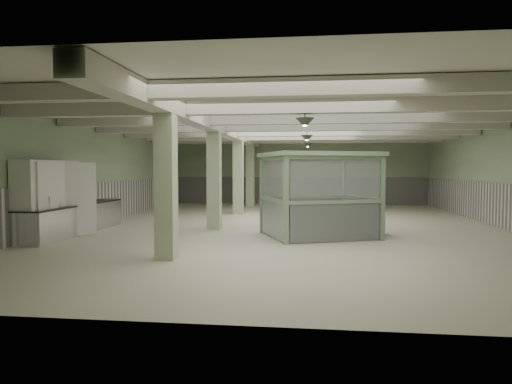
# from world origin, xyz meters

# --- Properties ---
(floor) EXTENTS (20.00, 20.00, 0.00)m
(floor) POSITION_xyz_m (0.00, 0.00, 0.00)
(floor) COLOR silver
(floor) RESTS_ON ground
(ceiling) EXTENTS (14.00, 20.00, 0.02)m
(ceiling) POSITION_xyz_m (0.00, 0.00, 3.60)
(ceiling) COLOR white
(ceiling) RESTS_ON wall_back
(wall_back) EXTENTS (14.00, 0.02, 3.60)m
(wall_back) POSITION_xyz_m (0.00, 10.00, 1.80)
(wall_back) COLOR #A3B994
(wall_back) RESTS_ON floor
(wall_front) EXTENTS (14.00, 0.02, 3.60)m
(wall_front) POSITION_xyz_m (0.00, -10.00, 1.80)
(wall_front) COLOR #A3B994
(wall_front) RESTS_ON floor
(wall_left) EXTENTS (0.02, 20.00, 3.60)m
(wall_left) POSITION_xyz_m (-7.00, 0.00, 1.80)
(wall_left) COLOR #A3B994
(wall_left) RESTS_ON floor
(wall_right) EXTENTS (0.02, 20.00, 3.60)m
(wall_right) POSITION_xyz_m (7.00, 0.00, 1.80)
(wall_right) COLOR #A3B994
(wall_right) RESTS_ON floor
(wainscot_left) EXTENTS (0.05, 19.90, 1.50)m
(wainscot_left) POSITION_xyz_m (-6.97, 0.00, 0.75)
(wainscot_left) COLOR silver
(wainscot_left) RESTS_ON floor
(wainscot_right) EXTENTS (0.05, 19.90, 1.50)m
(wainscot_right) POSITION_xyz_m (6.97, 0.00, 0.75)
(wainscot_right) COLOR silver
(wainscot_right) RESTS_ON floor
(wainscot_back) EXTENTS (13.90, 0.05, 1.50)m
(wainscot_back) POSITION_xyz_m (0.00, 9.97, 0.75)
(wainscot_back) COLOR silver
(wainscot_back) RESTS_ON floor
(girder) EXTENTS (0.45, 19.90, 0.40)m
(girder) POSITION_xyz_m (-2.50, 0.00, 3.38)
(girder) COLOR beige
(girder) RESTS_ON ceiling
(beam_a) EXTENTS (13.90, 0.35, 0.32)m
(beam_a) POSITION_xyz_m (0.00, -7.50, 3.42)
(beam_a) COLOR beige
(beam_a) RESTS_ON ceiling
(beam_b) EXTENTS (13.90, 0.35, 0.32)m
(beam_b) POSITION_xyz_m (0.00, -5.00, 3.42)
(beam_b) COLOR beige
(beam_b) RESTS_ON ceiling
(beam_c) EXTENTS (13.90, 0.35, 0.32)m
(beam_c) POSITION_xyz_m (0.00, -2.50, 3.42)
(beam_c) COLOR beige
(beam_c) RESTS_ON ceiling
(beam_d) EXTENTS (13.90, 0.35, 0.32)m
(beam_d) POSITION_xyz_m (0.00, 0.00, 3.42)
(beam_d) COLOR beige
(beam_d) RESTS_ON ceiling
(beam_e) EXTENTS (13.90, 0.35, 0.32)m
(beam_e) POSITION_xyz_m (0.00, 2.50, 3.42)
(beam_e) COLOR beige
(beam_e) RESTS_ON ceiling
(beam_f) EXTENTS (13.90, 0.35, 0.32)m
(beam_f) POSITION_xyz_m (0.00, 5.00, 3.42)
(beam_f) COLOR beige
(beam_f) RESTS_ON ceiling
(beam_g) EXTENTS (13.90, 0.35, 0.32)m
(beam_g) POSITION_xyz_m (0.00, 7.50, 3.42)
(beam_g) COLOR beige
(beam_g) RESTS_ON ceiling
(column_a) EXTENTS (0.42, 0.42, 3.60)m
(column_a) POSITION_xyz_m (-2.50, -6.00, 1.80)
(column_a) COLOR #B6C7A0
(column_a) RESTS_ON floor
(column_b) EXTENTS (0.42, 0.42, 3.60)m
(column_b) POSITION_xyz_m (-2.50, -1.00, 1.80)
(column_b) COLOR #B6C7A0
(column_b) RESTS_ON floor
(column_c) EXTENTS (0.42, 0.42, 3.60)m
(column_c) POSITION_xyz_m (-2.50, 4.00, 1.80)
(column_c) COLOR #B6C7A0
(column_c) RESTS_ON floor
(column_d) EXTENTS (0.42, 0.42, 3.60)m
(column_d) POSITION_xyz_m (-2.50, 8.00, 1.80)
(column_d) COLOR #B6C7A0
(column_d) RESTS_ON floor
(pendant_front) EXTENTS (0.44, 0.44, 0.22)m
(pendant_front) POSITION_xyz_m (0.50, -5.00, 3.05)
(pendant_front) COLOR #314030
(pendant_front) RESTS_ON ceiling
(pendant_mid) EXTENTS (0.44, 0.44, 0.22)m
(pendant_mid) POSITION_xyz_m (0.50, 0.50, 3.05)
(pendant_mid) COLOR #314030
(pendant_mid) RESTS_ON ceiling
(pendant_back) EXTENTS (0.44, 0.44, 0.22)m
(pendant_back) POSITION_xyz_m (0.50, 5.50, 3.05)
(pendant_back) COLOR #314030
(pendant_back) RESTS_ON ceiling
(prep_counter) EXTENTS (0.87, 4.98, 0.91)m
(prep_counter) POSITION_xyz_m (-6.54, -2.52, 0.46)
(prep_counter) COLOR silver
(prep_counter) RESTS_ON floor
(pitcher_near) EXTENTS (0.23, 0.24, 0.25)m
(pitcher_near) POSITION_xyz_m (-6.41, -2.64, 1.02)
(pitcher_near) COLOR silver
(pitcher_near) RESTS_ON prep_counter
(pitcher_far) EXTENTS (0.26, 0.28, 0.28)m
(pitcher_far) POSITION_xyz_m (-6.56, -3.19, 1.04)
(pitcher_far) COLOR silver
(pitcher_far) RESTS_ON prep_counter
(veg_colander) EXTENTS (0.58, 0.58, 0.23)m
(veg_colander) POSITION_xyz_m (-6.60, -2.25, 1.01)
(veg_colander) COLOR #3A3A3F
(veg_colander) RESTS_ON prep_counter
(orange_bowl) EXTENTS (0.27, 0.27, 0.08)m
(orange_bowl) POSITION_xyz_m (-6.45, -3.65, 0.94)
(orange_bowl) COLOR #B2B2B7
(orange_bowl) RESTS_ON prep_counter
(walkin_cooler) EXTENTS (1.10, 2.45, 2.24)m
(walkin_cooler) POSITION_xyz_m (-6.62, -3.73, 1.12)
(walkin_cooler) COLOR white
(walkin_cooler) RESTS_ON floor
(guard_booth) EXTENTS (3.79, 3.53, 2.46)m
(guard_booth) POSITION_xyz_m (0.88, -2.16, 1.68)
(guard_booth) COLOR gray
(guard_booth) RESTS_ON floor
(filing_cabinet) EXTENTS (0.47, 0.59, 1.12)m
(filing_cabinet) POSITION_xyz_m (2.68, -1.57, 0.56)
(filing_cabinet) COLOR #535345
(filing_cabinet) RESTS_ON floor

